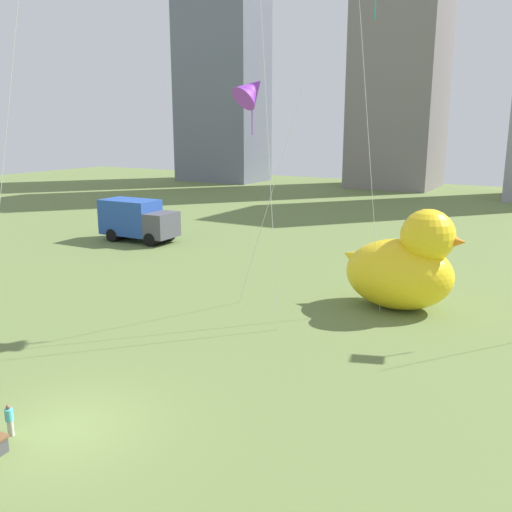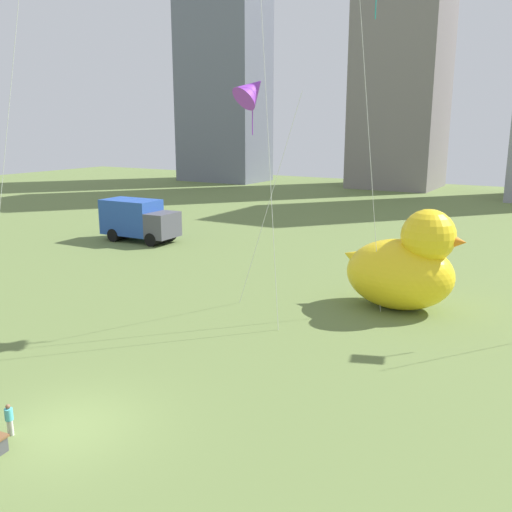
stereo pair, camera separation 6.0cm
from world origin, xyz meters
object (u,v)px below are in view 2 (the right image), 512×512
object	(u,v)px
giant_inflatable_duck	(404,266)
kite_purple	(252,90)
box_truck	(138,221)
person_child	(9,418)

from	to	relation	value
giant_inflatable_duck	kite_purple	world-z (taller)	kite_purple
box_truck	giant_inflatable_duck	bearing A→B (deg)	-14.69
box_truck	kite_purple	distance (m)	19.38
kite_purple	giant_inflatable_duck	bearing A→B (deg)	40.59
person_child	giant_inflatable_duck	world-z (taller)	giant_inflatable_duck
giant_inflatable_duck	kite_purple	bearing A→B (deg)	-139.41
giant_inflatable_duck	kite_purple	size ratio (longest dim) A/B	0.54
person_child	box_truck	world-z (taller)	box_truck
person_child	kite_purple	distance (m)	14.11
box_truck	kite_purple	world-z (taller)	kite_purple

